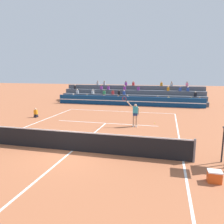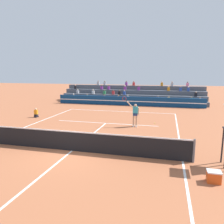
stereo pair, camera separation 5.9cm
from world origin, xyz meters
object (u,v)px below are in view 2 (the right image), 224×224
Objects in this scene: tennis_player at (135,114)px; tennis_ball at (155,123)px; equipment_cooler at (214,177)px; ball_kid_courtside at (36,114)px.

tennis_player is 2.15m from tennis_ball.
equipment_cooler is at bearing -61.96° from tennis_player.
tennis_player reaches higher than ball_kid_courtside.
ball_kid_courtside is 1.69× the size of equipment_cooler.
equipment_cooler is (2.69, -9.01, 0.19)m from tennis_ball.
tennis_ball is at bearing 106.62° from equipment_cooler.
tennis_ball is 9.41m from equipment_cooler.
equipment_cooler is at bearing -33.79° from ball_kid_courtside.
ball_kid_courtside is 0.37× the size of tennis_player.
tennis_ball is at bearing 43.59° from tennis_player.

